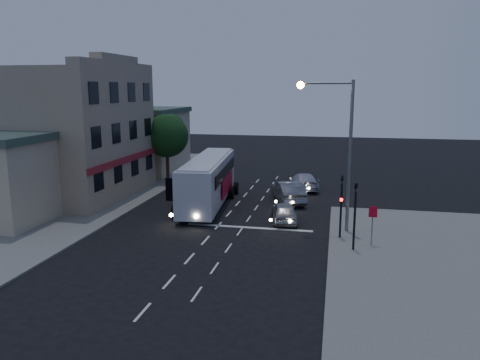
% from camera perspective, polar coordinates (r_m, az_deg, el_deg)
% --- Properties ---
extents(ground, '(120.00, 120.00, 0.00)m').
position_cam_1_polar(ground, '(28.20, -3.68, -6.73)').
color(ground, black).
extents(sidewalk_near, '(12.00, 24.00, 0.12)m').
position_cam_1_polar(sidewalk_near, '(24.19, 25.20, -10.75)').
color(sidewalk_near, slate).
rests_on(sidewalk_near, ground).
extents(sidewalk_far, '(12.00, 50.00, 0.12)m').
position_cam_1_polar(sidewalk_far, '(40.35, -18.65, -1.73)').
color(sidewalk_far, slate).
rests_on(sidewalk_far, ground).
extents(road_markings, '(8.00, 30.55, 0.01)m').
position_cam_1_polar(road_markings, '(30.99, 0.25, -5.04)').
color(road_markings, silver).
rests_on(road_markings, ground).
extents(tour_bus, '(3.55, 11.92, 3.60)m').
position_cam_1_polar(tour_bus, '(34.97, -3.89, 0.08)').
color(tour_bus, silver).
rests_on(tour_bus, ground).
extents(car_suv, '(2.25, 4.14, 1.34)m').
position_cam_1_polar(car_suv, '(30.88, 5.40, -3.87)').
color(car_suv, '#A3A3A6').
rests_on(car_suv, ground).
extents(car_sedan_a, '(3.27, 5.31, 1.65)m').
position_cam_1_polar(car_sedan_a, '(36.12, 5.88, -1.42)').
color(car_sedan_a, gray).
rests_on(car_sedan_a, ground).
extents(car_sedan_b, '(3.15, 5.19, 1.41)m').
position_cam_1_polar(car_sedan_b, '(40.92, 7.77, -0.15)').
color(car_sedan_b, silver).
rests_on(car_sedan_b, ground).
extents(traffic_signal_main, '(0.25, 0.35, 4.10)m').
position_cam_1_polar(traffic_signal_main, '(27.36, 12.26, -2.26)').
color(traffic_signal_main, black).
rests_on(traffic_signal_main, sidewalk_near).
extents(traffic_signal_side, '(0.18, 0.15, 4.10)m').
position_cam_1_polar(traffic_signal_side, '(25.46, 13.86, -3.33)').
color(traffic_signal_side, black).
rests_on(traffic_signal_side, sidewalk_near).
extents(regulatory_sign, '(0.45, 0.12, 2.20)m').
position_cam_1_polar(regulatory_sign, '(26.66, 15.86, -4.62)').
color(regulatory_sign, slate).
rests_on(regulatory_sign, sidewalk_near).
extents(streetlight, '(3.32, 0.44, 9.00)m').
position_cam_1_polar(streetlight, '(28.21, 12.00, 4.98)').
color(streetlight, slate).
rests_on(streetlight, sidewalk_near).
extents(main_building, '(10.12, 12.00, 11.00)m').
position_cam_1_polar(main_building, '(40.08, -20.29, 5.47)').
color(main_building, gray).
rests_on(main_building, sidewalk_far).
extents(low_building_north, '(9.40, 9.40, 6.50)m').
position_cam_1_polar(low_building_north, '(50.59, -12.55, 4.92)').
color(low_building_north, tan).
rests_on(low_building_north, sidewalk_far).
extents(street_tree, '(4.00, 4.00, 6.20)m').
position_cam_1_polar(street_tree, '(43.89, -8.93, 5.59)').
color(street_tree, black).
rests_on(street_tree, sidewalk_far).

